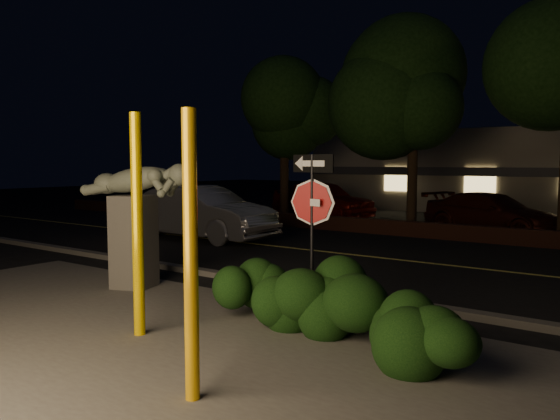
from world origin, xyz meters
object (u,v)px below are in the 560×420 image
object	(u,v)px
silver_sedan	(201,213)
parked_car_red	(322,199)
yellow_pole_left	(138,226)
yellow_pole_right	(191,258)
signpost	(312,203)
sculpture	(135,212)
parked_car_darkred	(492,213)

from	to	relation	value
silver_sedan	parked_car_red	size ratio (longest dim) A/B	1.05
yellow_pole_left	yellow_pole_right	size ratio (longest dim) A/B	1.05
yellow_pole_right	signpost	xyz separation A→B (m)	(-0.58, 3.17, 0.33)
yellow_pole_right	silver_sedan	world-z (taller)	yellow_pole_right
signpost	sculpture	bearing A→B (deg)	-163.27
signpost	sculpture	world-z (taller)	signpost
yellow_pole_left	sculpture	distance (m)	3.04
yellow_pole_right	sculpture	world-z (taller)	yellow_pole_right
signpost	sculpture	xyz separation A→B (m)	(-3.87, -0.19, -0.33)
yellow_pole_right	parked_car_red	world-z (taller)	yellow_pole_right
yellow_pole_right	signpost	distance (m)	3.24
sculpture	parked_car_red	size ratio (longest dim) A/B	0.49
sculpture	parked_car_darkred	bearing A→B (deg)	54.30
yellow_pole_right	parked_car_darkred	distance (m)	15.49
sculpture	signpost	bearing A→B (deg)	-17.72
yellow_pole_right	signpost	size ratio (longest dim) A/B	1.16
yellow_pole_left	signpost	xyz separation A→B (m)	(1.51, 2.10, 0.26)
signpost	parked_car_red	size ratio (longest dim) A/B	0.52
signpost	sculpture	size ratio (longest dim) A/B	1.06
yellow_pole_right	signpost	bearing A→B (deg)	100.41
yellow_pole_right	sculpture	size ratio (longest dim) A/B	1.23
sculpture	silver_sedan	distance (m)	6.77
parked_car_darkred	yellow_pole_left	bearing A→B (deg)	-167.34
signpost	silver_sedan	size ratio (longest dim) A/B	0.50
yellow_pole_left	sculpture	world-z (taller)	yellow_pole_left
signpost	parked_car_darkred	size ratio (longest dim) A/B	0.53
yellow_pole_right	parked_car_darkred	world-z (taller)	yellow_pole_right
silver_sedan	parked_car_red	bearing A→B (deg)	2.74
parked_car_darkred	sculpture	bearing A→B (deg)	-178.49
yellow_pole_right	parked_car_red	bearing A→B (deg)	117.22
sculpture	parked_car_darkred	world-z (taller)	sculpture
yellow_pole_right	parked_car_red	xyz separation A→B (m)	(-8.43, 16.39, -0.64)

